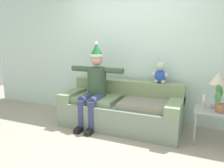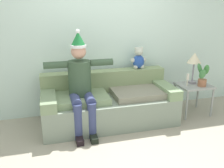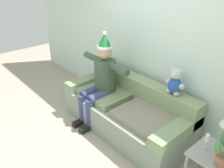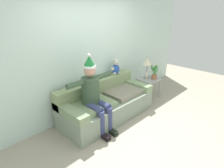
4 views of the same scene
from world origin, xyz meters
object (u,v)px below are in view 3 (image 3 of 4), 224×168
object	(u,v)px
couch	(127,111)
teddy_bear	(175,83)
person_seated	(101,79)
side_table	(217,161)
potted_plant	(224,151)
candle_tall	(207,140)

from	to	relation	value
couch	teddy_bear	size ratio (longest dim) A/B	5.51
couch	teddy_bear	bearing A→B (deg)	24.82
person_seated	side_table	xyz separation A→B (m)	(1.97, 0.07, -0.31)
couch	person_seated	size ratio (longest dim) A/B	1.39
potted_plant	side_table	bearing A→B (deg)	124.80
person_seated	potted_plant	size ratio (longest dim) A/B	3.82
couch	teddy_bear	world-z (taller)	teddy_bear
teddy_bear	side_table	distance (m)	1.10
side_table	potted_plant	size ratio (longest dim) A/B	1.39
teddy_bear	side_table	bearing A→B (deg)	-22.45
person_seated	teddy_bear	bearing A→B (deg)	22.40
couch	side_table	world-z (taller)	couch
couch	potted_plant	bearing A→B (deg)	-6.90
side_table	candle_tall	world-z (taller)	candle_tall
teddy_bear	potted_plant	xyz separation A→B (m)	(0.97, -0.47, -0.25)
couch	side_table	distance (m)	1.52
couch	potted_plant	world-z (taller)	potted_plant
person_seated	potted_plant	xyz separation A→B (m)	(2.04, -0.03, -0.05)
couch	potted_plant	size ratio (longest dim) A/B	5.31
potted_plant	candle_tall	world-z (taller)	potted_plant
person_seated	candle_tall	size ratio (longest dim) A/B	7.18
person_seated	potted_plant	bearing A→B (deg)	-0.87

